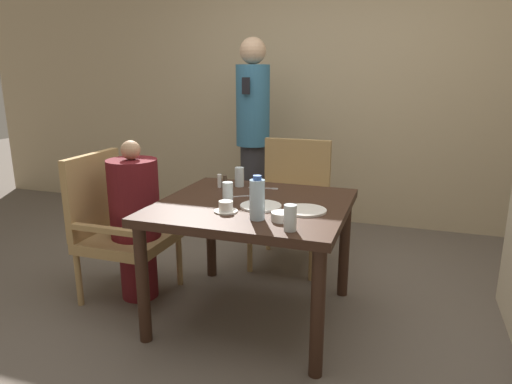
{
  "coord_description": "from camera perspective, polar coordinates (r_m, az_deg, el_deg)",
  "views": [
    {
      "loc": [
        0.83,
        -2.42,
        1.46
      ],
      "look_at": [
        0.0,
        0.05,
        0.78
      ],
      "focal_mm": 32.0,
      "sensor_mm": 36.0,
      "label": 1
    }
  ],
  "objects": [
    {
      "name": "glass_tall_mid",
      "position": [
        2.63,
        -3.55,
        -0.12
      ],
      "size": [
        0.06,
        0.06,
        0.13
      ],
      "color": "silver",
      "rests_on": "dining_table"
    },
    {
      "name": "diner_in_left_chair",
      "position": [
        3.07,
        -14.83,
        -3.32
      ],
      "size": [
        0.32,
        0.32,
        1.06
      ],
      "color": "#5B1419",
      "rests_on": "ground_plane"
    },
    {
      "name": "plate_main_right",
      "position": [
        2.5,
        6.16,
        -2.29
      ],
      "size": [
        0.23,
        0.23,
        0.01
      ],
      "color": "white",
      "rests_on": "dining_table"
    },
    {
      "name": "chair_left_side",
      "position": [
        3.17,
        -17.09,
        -3.79
      ],
      "size": [
        0.54,
        0.54,
        0.96
      ],
      "color": "#A88451",
      "rests_on": "ground_plane"
    },
    {
      "name": "wall_back",
      "position": [
        4.58,
        8.4,
        13.71
      ],
      "size": [
        8.0,
        0.06,
        2.8
      ],
      "color": "tan",
      "rests_on": "ground_plane"
    },
    {
      "name": "bowl_small",
      "position": [
        2.33,
        3.21,
        -3.06
      ],
      "size": [
        0.11,
        0.11,
        0.05
      ],
      "color": "white",
      "rests_on": "dining_table"
    },
    {
      "name": "plate_main_left",
      "position": [
        2.57,
        0.61,
        -1.75
      ],
      "size": [
        0.23,
        0.23,
        0.01
      ],
      "color": "white",
      "rests_on": "dining_table"
    },
    {
      "name": "standing_host",
      "position": [
        4.14,
        -0.38,
        7.51
      ],
      "size": [
        0.3,
        0.34,
        1.76
      ],
      "color": "#2D2D33",
      "rests_on": "ground_plane"
    },
    {
      "name": "pepper_shaker",
      "position": [
        3.0,
        -3.89,
        1.3
      ],
      "size": [
        0.03,
        0.03,
        0.08
      ],
      "color": "#4C3D2D",
      "rests_on": "dining_table"
    },
    {
      "name": "glass_tall_near",
      "position": [
        2.18,
        4.3,
        -3.24
      ],
      "size": [
        0.06,
        0.06,
        0.13
      ],
      "color": "silver",
      "rests_on": "dining_table"
    },
    {
      "name": "water_bottle",
      "position": [
        2.33,
        0.15,
        -0.89
      ],
      "size": [
        0.08,
        0.08,
        0.23
      ],
      "color": "silver",
      "rests_on": "dining_table"
    },
    {
      "name": "fork_beside_plate",
      "position": [
        2.98,
        1.31,
        0.47
      ],
      "size": [
        0.2,
        0.05,
        0.0
      ],
      "color": "silver",
      "rests_on": "dining_table"
    },
    {
      "name": "salt_shaker",
      "position": [
        3.01,
        -4.58,
        1.39
      ],
      "size": [
        0.03,
        0.03,
        0.09
      ],
      "color": "white",
      "rests_on": "dining_table"
    },
    {
      "name": "chair_far_side",
      "position": [
        3.59,
        4.51,
        -1.02
      ],
      "size": [
        0.54,
        0.54,
        0.96
      ],
      "color": "#A88451",
      "rests_on": "ground_plane"
    },
    {
      "name": "glass_tall_far",
      "position": [
        3.03,
        -2.1,
        1.9
      ],
      "size": [
        0.06,
        0.06,
        0.13
      ],
      "color": "silver",
      "rests_on": "dining_table"
    },
    {
      "name": "knife_beside_plate",
      "position": [
        2.79,
        -0.91,
        -0.49
      ],
      "size": [
        0.18,
        0.12,
        0.0
      ],
      "color": "silver",
      "rests_on": "dining_table"
    },
    {
      "name": "ground_plane",
      "position": [
        2.95,
        -0.33,
        -15.09
      ],
      "size": [
        16.0,
        16.0,
        0.0
      ],
      "primitive_type": "plane",
      "color": "#60564C"
    },
    {
      "name": "dining_table",
      "position": [
        2.69,
        -0.35,
        -3.26
      ],
      "size": [
        1.09,
        1.03,
        0.73
      ],
      "color": "#331E14",
      "rests_on": "ground_plane"
    },
    {
      "name": "teacup_with_saucer",
      "position": [
        2.48,
        -3.79,
        -1.93
      ],
      "size": [
        0.13,
        0.13,
        0.06
      ],
      "color": "white",
      "rests_on": "dining_table"
    }
  ]
}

